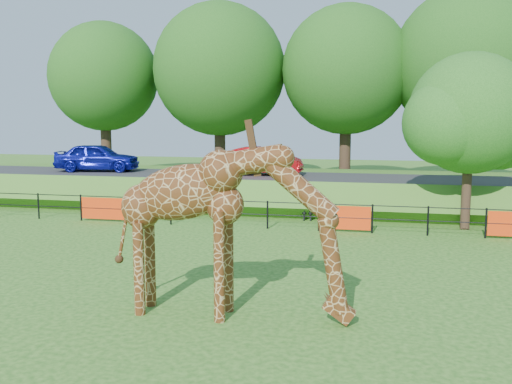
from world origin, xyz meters
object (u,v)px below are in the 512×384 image
car_blue (97,157)px  car_red (260,161)px  giraffe (231,231)px  visitor (307,202)px  tree_east (472,118)px

car_blue → car_red: size_ratio=1.03×
giraffe → car_blue: bearing=126.2°
giraffe → visitor: bearing=89.8°
car_blue → tree_east: tree_east is taller
visitor → tree_east: size_ratio=0.23×
giraffe → car_red: giraffe is taller
car_blue → car_red: bearing=-99.8°
visitor → tree_east: tree_east is taller
giraffe → tree_east: (6.39, 11.46, 2.38)m
car_red → visitor: (3.02, -4.46, -1.34)m
car_red → tree_east: 10.74m
tree_east → giraffe: bearing=-119.2°
giraffe → car_blue: (-11.87, 16.35, 0.27)m
car_red → giraffe: bearing=-169.7°
visitor → giraffe: bearing=85.5°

